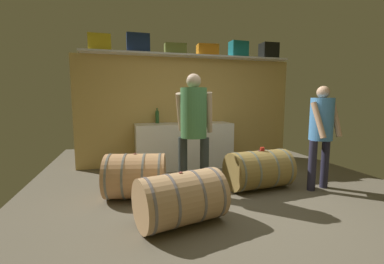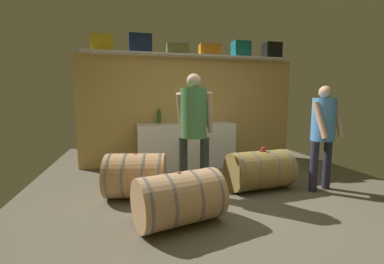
{
  "view_description": "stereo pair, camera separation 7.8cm",
  "coord_description": "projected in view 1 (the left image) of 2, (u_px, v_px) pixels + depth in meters",
  "views": [
    {
      "loc": [
        -1.36,
        -2.77,
        1.34
      ],
      "look_at": [
        -0.46,
        0.5,
        0.9
      ],
      "focal_mm": 24.08,
      "sensor_mm": 36.0,
      "label": 1
    },
    {
      "loc": [
        -1.28,
        -2.79,
        1.34
      ],
      "look_at": [
        -0.46,
        0.5,
        0.9
      ],
      "focal_mm": 24.08,
      "sensor_mm": 36.0,
      "label": 2
    }
  ],
  "objects": [
    {
      "name": "toolcase_olive",
      "position": [
        175.0,
        49.0,
        4.97
      ],
      "size": [
        0.42,
        0.25,
        0.2
      ],
      "primitive_type": "cube",
      "rotation": [
        0.0,
        0.0,
        -0.04
      ],
      "color": "olive",
      "rests_on": "high_shelf_board"
    },
    {
      "name": "winemaker_pouring",
      "position": [
        194.0,
        122.0,
        3.5
      ],
      "size": [
        0.56,
        0.5,
        1.67
      ],
      "rotation": [
        0.0,
        0.0,
        -0.4
      ],
      "color": "#2B3333",
      "rests_on": "ground"
    },
    {
      "name": "toolcase_orange",
      "position": [
        207.0,
        50.0,
        5.14
      ],
      "size": [
        0.43,
        0.28,
        0.22
      ],
      "primitive_type": "cube",
      "rotation": [
        0.0,
        0.0,
        -0.07
      ],
      "color": "orange",
      "rests_on": "high_shelf_board"
    },
    {
      "name": "wine_barrel_flank",
      "position": [
        181.0,
        199.0,
        2.74
      ],
      "size": [
        1.02,
        0.76,
        0.57
      ],
      "rotation": [
        0.0,
        0.0,
        0.24
      ],
      "color": "tan",
      "rests_on": "ground"
    },
    {
      "name": "red_funnel",
      "position": [
        187.0,
        121.0,
        4.97
      ],
      "size": [
        0.11,
        0.11,
        0.1
      ],
      "primitive_type": "cone",
      "color": "red",
      "rests_on": "work_cabinet"
    },
    {
      "name": "toolcase_teal",
      "position": [
        238.0,
        50.0,
        5.31
      ],
      "size": [
        0.37,
        0.25,
        0.32
      ],
      "primitive_type": "cube",
      "rotation": [
        0.0,
        0.0,
        0.06
      ],
      "color": "#167581",
      "rests_on": "high_shelf_board"
    },
    {
      "name": "tasting_cup",
      "position": [
        262.0,
        149.0,
        3.83
      ],
      "size": [
        0.07,
        0.07,
        0.05
      ],
      "primitive_type": "cylinder",
      "color": "red",
      "rests_on": "wine_barrel_near"
    },
    {
      "name": "work_cabinet",
      "position": [
        184.0,
        145.0,
        5.05
      ],
      "size": [
        1.86,
        0.57,
        0.87
      ],
      "primitive_type": "cube",
      "color": "white",
      "rests_on": "ground"
    },
    {
      "name": "wine_bottle_clear",
      "position": [
        184.0,
        116.0,
        4.84
      ],
      "size": [
        0.07,
        0.07,
        0.32
      ],
      "color": "#B1BEB6",
      "rests_on": "work_cabinet"
    },
    {
      "name": "toolcase_yellow",
      "position": [
        100.0,
        43.0,
        4.61
      ],
      "size": [
        0.4,
        0.23,
        0.29
      ],
      "primitive_type": "cube",
      "rotation": [
        0.0,
        0.0,
        0.03
      ],
      "color": "yellow",
      "rests_on": "high_shelf_board"
    },
    {
      "name": "wine_glass",
      "position": [
        197.0,
        118.0,
        5.09
      ],
      "size": [
        0.07,
        0.07,
        0.14
      ],
      "color": "white",
      "rests_on": "work_cabinet"
    },
    {
      "name": "high_shelf_board",
      "position": [
        191.0,
        56.0,
        5.07
      ],
      "size": [
        4.12,
        0.4,
        0.03
      ],
      "primitive_type": "cube",
      "color": "silver",
      "rests_on": "back_wall_panel"
    },
    {
      "name": "toolcase_black",
      "position": [
        269.0,
        51.0,
        5.49
      ],
      "size": [
        0.36,
        0.29,
        0.32
      ],
      "primitive_type": "cube",
      "rotation": [
        0.0,
        0.0,
        -0.03
      ],
      "color": "black",
      "rests_on": "high_shelf_board"
    },
    {
      "name": "visitor_tasting",
      "position": [
        321.0,
        127.0,
        3.74
      ],
      "size": [
        0.48,
        0.42,
        1.52
      ],
      "rotation": [
        0.0,
        0.0,
        -2.95
      ],
      "color": "#28273C",
      "rests_on": "ground"
    },
    {
      "name": "wine_barrel_near",
      "position": [
        259.0,
        170.0,
        3.85
      ],
      "size": [
        0.98,
        0.65,
        0.58
      ],
      "rotation": [
        0.0,
        0.0,
        0.09
      ],
      "color": "olive",
      "rests_on": "ground"
    },
    {
      "name": "wine_barrel_far",
      "position": [
        136.0,
        176.0,
        3.47
      ],
      "size": [
        0.9,
        0.75,
        0.62
      ],
      "rotation": [
        0.0,
        0.0,
        -0.21
      ],
      "color": "tan",
      "rests_on": "ground"
    },
    {
      "name": "back_wall_panel",
      "position": [
        189.0,
        112.0,
        5.35
      ],
      "size": [
        4.48,
        0.1,
        2.16
      ],
      "primitive_type": "cube",
      "color": "tan",
      "rests_on": "ground"
    },
    {
      "name": "toolcase_navy",
      "position": [
        138.0,
        43.0,
        4.78
      ],
      "size": [
        0.42,
        0.19,
        0.35
      ],
      "primitive_type": "cube",
      "rotation": [
        0.0,
        0.0,
        0.02
      ],
      "color": "navy",
      "rests_on": "high_shelf_board"
    },
    {
      "name": "ground_plane",
      "position": [
        221.0,
        192.0,
        3.76
      ],
      "size": [
        5.68,
        8.03,
        0.02
      ],
      "primitive_type": "cube",
      "color": "#625A49"
    },
    {
      "name": "wine_bottle_green",
      "position": [
        157.0,
        116.0,
        5.04
      ],
      "size": [
        0.07,
        0.07,
        0.29
      ],
      "color": "#2D5B2D",
      "rests_on": "work_cabinet"
    }
  ]
}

